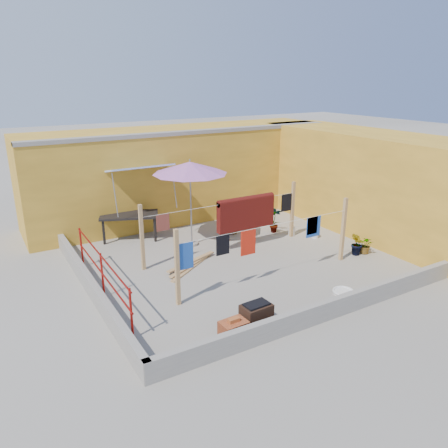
{
  "coord_description": "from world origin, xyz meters",
  "views": [
    {
      "loc": [
        -6.06,
        -9.49,
        4.88
      ],
      "look_at": [
        -0.31,
        0.3,
        1.05
      ],
      "focal_mm": 35.0,
      "sensor_mm": 36.0,
      "label": 1
    }
  ],
  "objects_px": {
    "plant_back_a": "(233,223)",
    "brick_stack": "(234,330)",
    "white_basin": "(343,292)",
    "water_jug_a": "(292,231)",
    "brazier": "(256,315)",
    "water_jug_b": "(315,234)",
    "outdoor_table": "(129,216)",
    "green_hose": "(260,214)",
    "patio_umbrella": "(190,168)"
  },
  "relations": [
    {
      "from": "white_basin",
      "to": "water_jug_a",
      "type": "distance_m",
      "value": 4.08
    },
    {
      "from": "patio_umbrella",
      "to": "brick_stack",
      "type": "height_order",
      "value": "patio_umbrella"
    },
    {
      "from": "white_basin",
      "to": "plant_back_a",
      "type": "distance_m",
      "value": 4.98
    },
    {
      "from": "white_basin",
      "to": "water_jug_a",
      "type": "xyz_separation_m",
      "value": [
        1.5,
        3.8,
        0.1
      ]
    },
    {
      "from": "patio_umbrella",
      "to": "brazier",
      "type": "relative_size",
      "value": 4.18
    },
    {
      "from": "green_hose",
      "to": "outdoor_table",
      "type": "bearing_deg",
      "value": 180.0
    },
    {
      "from": "plant_back_a",
      "to": "white_basin",
      "type": "bearing_deg",
      "value": -89.62
    },
    {
      "from": "outdoor_table",
      "to": "green_hose",
      "type": "xyz_separation_m",
      "value": [
        4.98,
        -0.0,
        -0.71
      ]
    },
    {
      "from": "outdoor_table",
      "to": "water_jug_b",
      "type": "distance_m",
      "value": 5.9
    },
    {
      "from": "plant_back_a",
      "to": "brazier",
      "type": "bearing_deg",
      "value": -116.75
    },
    {
      "from": "brick_stack",
      "to": "water_jug_a",
      "type": "relative_size",
      "value": 1.67
    },
    {
      "from": "outdoor_table",
      "to": "green_hose",
      "type": "relative_size",
      "value": 3.88
    },
    {
      "from": "outdoor_table",
      "to": "water_jug_a",
      "type": "xyz_separation_m",
      "value": [
        4.62,
        -2.32,
        -0.61
      ]
    },
    {
      "from": "water_jug_b",
      "to": "brick_stack",
      "type": "bearing_deg",
      "value": -146.11
    },
    {
      "from": "patio_umbrella",
      "to": "brazier",
      "type": "height_order",
      "value": "patio_umbrella"
    },
    {
      "from": "white_basin",
      "to": "brazier",
      "type": "bearing_deg",
      "value": -176.67
    },
    {
      "from": "brick_stack",
      "to": "green_hose",
      "type": "xyz_separation_m",
      "value": [
        5.09,
        6.4,
        -0.16
      ]
    },
    {
      "from": "brazier",
      "to": "outdoor_table",
      "type": "bearing_deg",
      "value": 94.62
    },
    {
      "from": "patio_umbrella",
      "to": "green_hose",
      "type": "height_order",
      "value": "patio_umbrella"
    },
    {
      "from": "plant_back_a",
      "to": "brick_stack",
      "type": "bearing_deg",
      "value": -121.38
    },
    {
      "from": "outdoor_table",
      "to": "plant_back_a",
      "type": "xyz_separation_m",
      "value": [
        3.09,
        -1.15,
        -0.4
      ]
    },
    {
      "from": "water_jug_a",
      "to": "outdoor_table",
      "type": "bearing_deg",
      "value": 153.29
    },
    {
      "from": "white_basin",
      "to": "water_jug_b",
      "type": "height_order",
      "value": "water_jug_b"
    },
    {
      "from": "brick_stack",
      "to": "water_jug_a",
      "type": "height_order",
      "value": "brick_stack"
    },
    {
      "from": "brick_stack",
      "to": "white_basin",
      "type": "height_order",
      "value": "brick_stack"
    },
    {
      "from": "brick_stack",
      "to": "green_hose",
      "type": "height_order",
      "value": "brick_stack"
    },
    {
      "from": "patio_umbrella",
      "to": "brick_stack",
      "type": "relative_size",
      "value": 4.88
    },
    {
      "from": "outdoor_table",
      "to": "plant_back_a",
      "type": "bearing_deg",
      "value": -20.5
    },
    {
      "from": "outdoor_table",
      "to": "water_jug_b",
      "type": "height_order",
      "value": "outdoor_table"
    },
    {
      "from": "brazier",
      "to": "water_jug_a",
      "type": "bearing_deg",
      "value": 43.87
    },
    {
      "from": "brazier",
      "to": "white_basin",
      "type": "xyz_separation_m",
      "value": [
        2.61,
        0.15,
        -0.22
      ]
    },
    {
      "from": "brazier",
      "to": "water_jug_b",
      "type": "xyz_separation_m",
      "value": [
        4.6,
        3.38,
        -0.12
      ]
    },
    {
      "from": "plant_back_a",
      "to": "water_jug_a",
      "type": "bearing_deg",
      "value": -37.39
    },
    {
      "from": "green_hose",
      "to": "water_jug_a",
      "type": "bearing_deg",
      "value": -98.93
    },
    {
      "from": "outdoor_table",
      "to": "green_hose",
      "type": "distance_m",
      "value": 5.03
    },
    {
      "from": "brick_stack",
      "to": "brazier",
      "type": "height_order",
      "value": "brazier"
    },
    {
      "from": "water_jug_b",
      "to": "outdoor_table",
      "type": "bearing_deg",
      "value": 150.42
    },
    {
      "from": "brick_stack",
      "to": "plant_back_a",
      "type": "relative_size",
      "value": 0.77
    },
    {
      "from": "white_basin",
      "to": "brick_stack",
      "type": "bearing_deg",
      "value": -175.08
    },
    {
      "from": "water_jug_b",
      "to": "green_hose",
      "type": "relative_size",
      "value": 0.64
    },
    {
      "from": "outdoor_table",
      "to": "water_jug_b",
      "type": "bearing_deg",
      "value": -29.58
    },
    {
      "from": "brick_stack",
      "to": "brazier",
      "type": "xyz_separation_m",
      "value": [
        0.62,
        0.13,
        0.07
      ]
    },
    {
      "from": "patio_umbrella",
      "to": "outdoor_table",
      "type": "distance_m",
      "value": 2.6
    },
    {
      "from": "brick_stack",
      "to": "water_jug_b",
      "type": "distance_m",
      "value": 6.28
    },
    {
      "from": "water_jug_b",
      "to": "plant_back_a",
      "type": "xyz_separation_m",
      "value": [
        -2.02,
        1.74,
        0.21
      ]
    },
    {
      "from": "water_jug_b",
      "to": "plant_back_a",
      "type": "height_order",
      "value": "plant_back_a"
    },
    {
      "from": "water_jug_a",
      "to": "plant_back_a",
      "type": "xyz_separation_m",
      "value": [
        -1.53,
        1.17,
        0.21
      ]
    },
    {
      "from": "patio_umbrella",
      "to": "water_jug_b",
      "type": "relative_size",
      "value": 8.11
    },
    {
      "from": "white_basin",
      "to": "green_hose",
      "type": "bearing_deg",
      "value": 73.09
    },
    {
      "from": "patio_umbrella",
      "to": "outdoor_table",
      "type": "relative_size",
      "value": 1.34
    }
  ]
}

